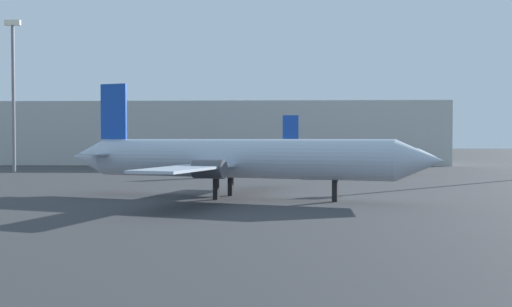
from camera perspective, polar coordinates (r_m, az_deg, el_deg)
airplane_distant at (r=47.37m, az=-2.17°, el=-0.53°), size 33.27×25.67×10.23m
airplane_far_right at (r=82.01m, az=9.69°, el=-0.31°), size 24.85×16.85×8.63m
light_mast_left at (r=91.75m, az=-23.87°, el=6.23°), size 2.40×0.50×23.15m
terminal_building at (r=118.97m, az=-3.47°, el=2.05°), size 89.80×26.53×12.52m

